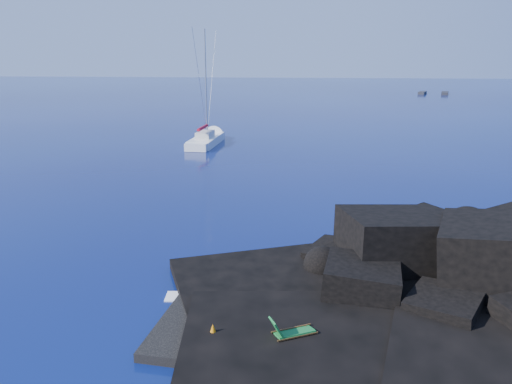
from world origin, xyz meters
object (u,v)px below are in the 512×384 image
distant_boat_a (422,94)px  distant_boat_b (445,94)px  sunbather (325,308)px  marker_cone (213,331)px  deck_chair (295,327)px  sailboat (206,144)px

distant_boat_a → distant_boat_b: size_ratio=0.96×
sunbather → marker_cone: (-4.00, -2.31, 0.14)m
sunbather → distant_boat_b: 119.28m
deck_chair → distant_boat_b: bearing=46.6°
deck_chair → distant_boat_a: deck_chair is taller
sunbather → distant_boat_b: (34.01, 114.33, -0.51)m
sailboat → sunbather: size_ratio=7.90×
sunbather → distant_boat_a: 118.40m
sailboat → distant_boat_a: sailboat is taller
sailboat → distant_boat_a: (40.74, 76.89, 0.00)m
sailboat → marker_cone: 41.15m
sailboat → marker_cone: size_ratio=21.75×
deck_chair → distant_boat_a: size_ratio=0.33×
sunbather → marker_cone: 4.62m
sunbather → distant_boat_a: sunbather is taller
marker_cone → distant_boat_a: 121.66m
sailboat → distant_boat_a: size_ratio=2.62×
sailboat → sunbather: (12.17, -38.01, 0.51)m
sailboat → distant_boat_a: 87.02m
deck_chair → distant_boat_a: (29.70, 117.07, -0.89)m
sailboat → sunbather: sailboat is taller
sunbather → marker_cone: size_ratio=2.75×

